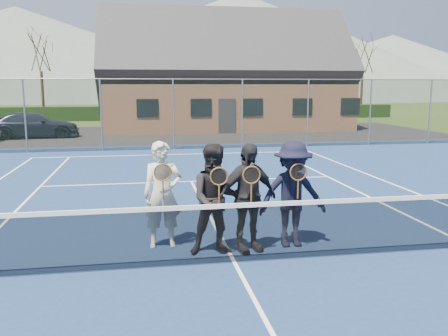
{
  "coord_description": "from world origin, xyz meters",
  "views": [
    {
      "loc": [
        -1.36,
        -6.85,
        2.72
      ],
      "look_at": [
        0.1,
        1.5,
        1.25
      ],
      "focal_mm": 38.0,
      "sensor_mm": 36.0,
      "label": 1
    }
  ],
  "objects_px": {
    "tennis_net": "(235,230)",
    "player_d": "(293,194)",
    "clubhouse": "(224,66)",
    "player_c": "(247,198)",
    "player_b": "(216,199)",
    "car_c": "(34,125)",
    "player_a": "(162,195)"
  },
  "relations": [
    {
      "from": "tennis_net",
      "to": "player_b",
      "type": "distance_m",
      "value": 0.64
    },
    {
      "from": "player_a",
      "to": "player_c",
      "type": "xyz_separation_m",
      "value": [
        1.36,
        -0.46,
        -0.0
      ]
    },
    {
      "from": "tennis_net",
      "to": "player_d",
      "type": "distance_m",
      "value": 1.33
    },
    {
      "from": "tennis_net",
      "to": "player_d",
      "type": "relative_size",
      "value": 6.49
    },
    {
      "from": "car_c",
      "to": "player_a",
      "type": "xyz_separation_m",
      "value": [
        5.93,
        -18.53,
        0.25
      ]
    },
    {
      "from": "clubhouse",
      "to": "player_b",
      "type": "distance_m",
      "value": 24.09
    },
    {
      "from": "clubhouse",
      "to": "player_d",
      "type": "relative_size",
      "value": 8.67
    },
    {
      "from": "player_a",
      "to": "player_b",
      "type": "distance_m",
      "value": 0.97
    },
    {
      "from": "tennis_net",
      "to": "player_a",
      "type": "xyz_separation_m",
      "value": [
        -1.04,
        0.97,
        0.38
      ]
    },
    {
      "from": "tennis_net",
      "to": "player_d",
      "type": "bearing_deg",
      "value": 29.01
    },
    {
      "from": "player_b",
      "to": "player_c",
      "type": "bearing_deg",
      "value": 3.29
    },
    {
      "from": "clubhouse",
      "to": "car_c",
      "type": "bearing_deg",
      "value": -157.68
    },
    {
      "from": "clubhouse",
      "to": "player_c",
      "type": "height_order",
      "value": "clubhouse"
    },
    {
      "from": "player_a",
      "to": "player_c",
      "type": "height_order",
      "value": "same"
    },
    {
      "from": "player_c",
      "to": "player_d",
      "type": "height_order",
      "value": "same"
    },
    {
      "from": "clubhouse",
      "to": "player_b",
      "type": "xyz_separation_m",
      "value": [
        -4.2,
        -23.52,
        -3.07
      ]
    },
    {
      "from": "player_c",
      "to": "player_d",
      "type": "xyz_separation_m",
      "value": [
        0.8,
        0.11,
        -0.0
      ]
    },
    {
      "from": "car_c",
      "to": "clubhouse",
      "type": "bearing_deg",
      "value": -74.45
    },
    {
      "from": "player_a",
      "to": "player_c",
      "type": "relative_size",
      "value": 1.0
    },
    {
      "from": "tennis_net",
      "to": "player_a",
      "type": "relative_size",
      "value": 6.49
    },
    {
      "from": "player_d",
      "to": "player_a",
      "type": "bearing_deg",
      "value": 170.85
    },
    {
      "from": "player_d",
      "to": "tennis_net",
      "type": "bearing_deg",
      "value": -150.99
    },
    {
      "from": "tennis_net",
      "to": "player_d",
      "type": "height_order",
      "value": "player_d"
    },
    {
      "from": "player_a",
      "to": "player_b",
      "type": "relative_size",
      "value": 1.0
    },
    {
      "from": "player_b",
      "to": "player_d",
      "type": "distance_m",
      "value": 1.33
    },
    {
      "from": "tennis_net",
      "to": "player_b",
      "type": "xyz_separation_m",
      "value": [
        -0.2,
        0.48,
        0.38
      ]
    },
    {
      "from": "car_c",
      "to": "player_b",
      "type": "distance_m",
      "value": 20.19
    },
    {
      "from": "car_c",
      "to": "player_a",
      "type": "relative_size",
      "value": 2.57
    },
    {
      "from": "car_c",
      "to": "clubhouse",
      "type": "relative_size",
      "value": 0.3
    },
    {
      "from": "car_c",
      "to": "player_d",
      "type": "distance_m",
      "value": 20.54
    },
    {
      "from": "tennis_net",
      "to": "player_a",
      "type": "height_order",
      "value": "player_a"
    },
    {
      "from": "player_b",
      "to": "player_d",
      "type": "bearing_deg",
      "value": 6.13
    }
  ]
}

